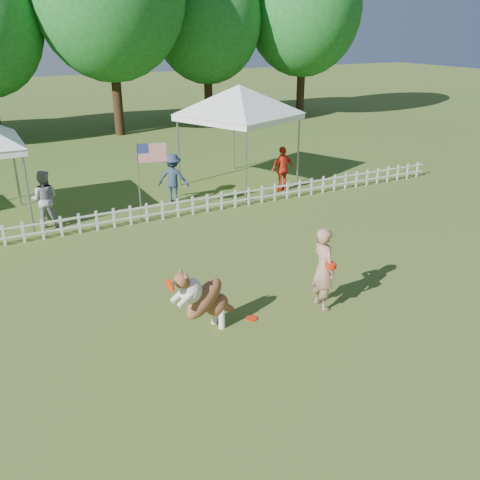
% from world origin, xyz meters
% --- Properties ---
extents(ground, '(120.00, 120.00, 0.00)m').
position_xyz_m(ground, '(0.00, 0.00, 0.00)').
color(ground, '#395D1D').
rests_on(ground, ground).
extents(picket_fence, '(22.00, 0.08, 0.60)m').
position_xyz_m(picket_fence, '(0.00, 7.00, 0.30)').
color(picket_fence, white).
rests_on(picket_fence, ground).
extents(handler, '(0.46, 0.67, 1.77)m').
position_xyz_m(handler, '(1.29, 0.28, 0.89)').
color(handler, '#9F735F').
rests_on(handler, ground).
extents(dog, '(1.42, 0.71, 1.40)m').
position_xyz_m(dog, '(-1.25, 0.56, 0.70)').
color(dog, brown).
rests_on(dog, ground).
extents(frisbee_on_turf, '(0.24, 0.24, 0.02)m').
position_xyz_m(frisbee_on_turf, '(-0.26, 0.52, 0.01)').
color(frisbee_on_turf, red).
rests_on(frisbee_on_turf, ground).
extents(canopy_tent_right, '(4.45, 4.45, 3.52)m').
position_xyz_m(canopy_tent_right, '(4.19, 9.45, 1.76)').
color(canopy_tent_right, white).
rests_on(canopy_tent_right, ground).
extents(flag_pole, '(0.92, 0.27, 2.39)m').
position_xyz_m(flag_pole, '(-0.35, 7.23, 1.20)').
color(flag_pole, gray).
rests_on(flag_pole, ground).
extents(spectator_a, '(0.99, 0.88, 1.69)m').
position_xyz_m(spectator_a, '(-2.96, 8.05, 0.84)').
color(spectator_a, '#95959A').
rests_on(spectator_a, ground).
extents(spectator_b, '(1.21, 1.11, 1.63)m').
position_xyz_m(spectator_b, '(1.21, 8.53, 0.82)').
color(spectator_b, '#253550').
rests_on(spectator_b, ground).
extents(spectator_c, '(0.95, 0.44, 1.59)m').
position_xyz_m(spectator_c, '(5.13, 7.93, 0.79)').
color(spectator_c, red).
rests_on(spectator_c, ground).
extents(tree_center_right, '(7.60, 7.60, 12.60)m').
position_xyz_m(tree_center_right, '(3.00, 21.00, 6.30)').
color(tree_center_right, '#1A5C20').
rests_on(tree_center_right, ground).
extents(tree_right, '(6.20, 6.20, 10.40)m').
position_xyz_m(tree_right, '(9.00, 22.50, 5.20)').
color(tree_right, '#1A5C20').
rests_on(tree_right, ground).
extents(tree_far_right, '(7.00, 7.00, 11.40)m').
position_xyz_m(tree_far_right, '(15.00, 21.50, 5.70)').
color(tree_far_right, '#1A5C20').
rests_on(tree_far_right, ground).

